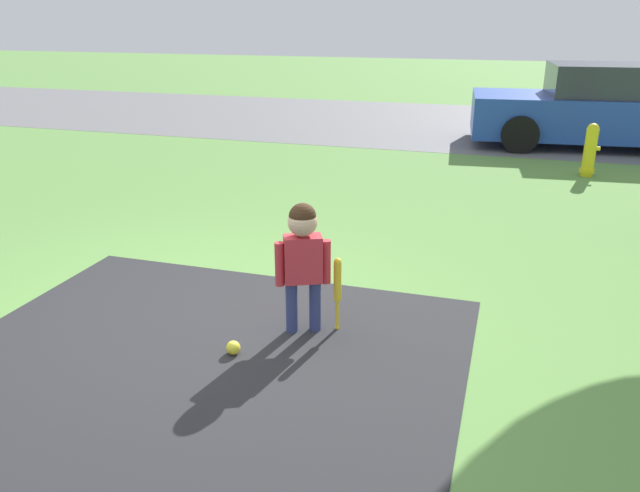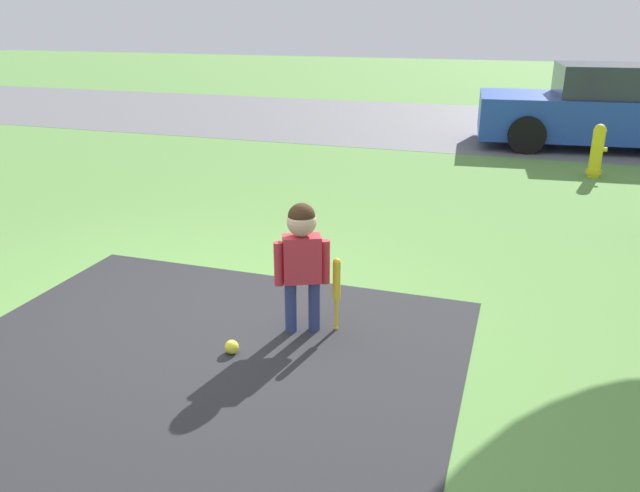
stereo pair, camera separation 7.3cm
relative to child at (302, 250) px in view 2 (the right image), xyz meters
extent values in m
plane|color=#5B8C42|center=(-0.88, -0.14, -0.63)|extent=(60.00, 60.00, 0.00)
cube|color=slate|center=(-0.88, 9.55, -0.62)|extent=(40.00, 6.00, 0.01)
cylinder|color=navy|center=(-0.08, -0.04, -0.43)|extent=(0.08, 0.08, 0.39)
cylinder|color=navy|center=(0.08, 0.04, -0.43)|extent=(0.08, 0.08, 0.39)
cube|color=#BF2D38|center=(0.00, 0.00, -0.06)|extent=(0.30, 0.24, 0.34)
cylinder|color=#BF2D38|center=(-0.15, -0.07, -0.09)|extent=(0.07, 0.07, 0.32)
cylinder|color=#BF2D38|center=(0.15, 0.07, -0.09)|extent=(0.07, 0.07, 0.32)
sphere|color=#D8AD8C|center=(0.00, 0.00, 0.21)|extent=(0.21, 0.21, 0.21)
sphere|color=#382314|center=(0.00, 0.00, 0.24)|extent=(0.19, 0.19, 0.19)
sphere|color=yellow|center=(0.23, 0.09, -0.61)|extent=(0.03, 0.03, 0.03)
cylinder|color=yellow|center=(0.23, 0.09, -0.51)|extent=(0.03, 0.03, 0.24)
cylinder|color=yellow|center=(0.23, 0.09, -0.24)|extent=(0.06, 0.06, 0.29)
sphere|color=yellow|center=(0.23, 0.09, -0.09)|extent=(0.05, 0.05, 0.05)
sphere|color=yellow|center=(-0.35, -0.46, -0.58)|extent=(0.10, 0.10, 0.10)
cylinder|color=yellow|center=(2.36, 5.58, -0.29)|extent=(0.17, 0.17, 0.67)
sphere|color=yellow|center=(2.36, 5.58, 0.04)|extent=(0.16, 0.16, 0.16)
cylinder|color=yellow|center=(2.36, 5.58, -0.55)|extent=(0.21, 0.21, 0.05)
cylinder|color=yellow|center=(2.45, 5.58, -0.23)|extent=(0.08, 0.06, 0.06)
cube|color=#2347AD|center=(2.57, 7.92, -0.11)|extent=(4.17, 2.09, 0.70)
cube|color=#2D333D|center=(2.77, 7.94, 0.50)|extent=(2.07, 1.69, 0.52)
cylinder|color=black|center=(1.41, 6.94, -0.32)|extent=(0.62, 0.24, 0.61)
cylinder|color=black|center=(1.24, 8.67, -0.32)|extent=(0.62, 0.24, 0.61)
camera|label=1|loc=(1.32, -3.82, 1.53)|focal=35.00mm
camera|label=2|loc=(1.38, -3.79, 1.53)|focal=35.00mm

